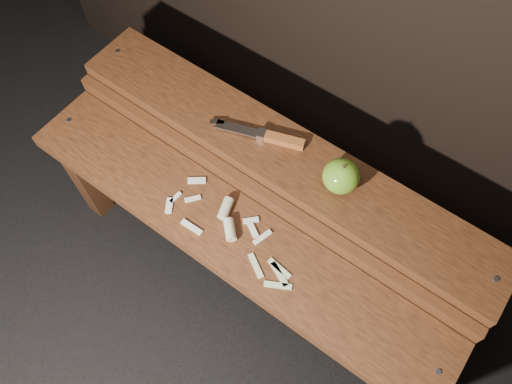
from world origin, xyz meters
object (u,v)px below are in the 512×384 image
Objects in this scene: bench_front_tier at (228,244)px; knife at (272,137)px; bench_rear_tier at (280,170)px; apple at (341,176)px.

bench_front_tier is 0.29m from knife.
apple is at bearing 1.52° from bench_rear_tier.
apple is (0.16, 0.00, 0.13)m from bench_rear_tier.
bench_rear_tier is 13.16× the size of apple.
apple is 0.21m from knife.
bench_rear_tier is at bearing 90.00° from bench_front_tier.
apple is at bearing 54.76° from bench_front_tier.
knife is (-0.20, 0.01, -0.03)m from apple.
knife is (-0.04, 0.24, 0.16)m from bench_front_tier.
bench_rear_tier is at bearing -178.48° from apple.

